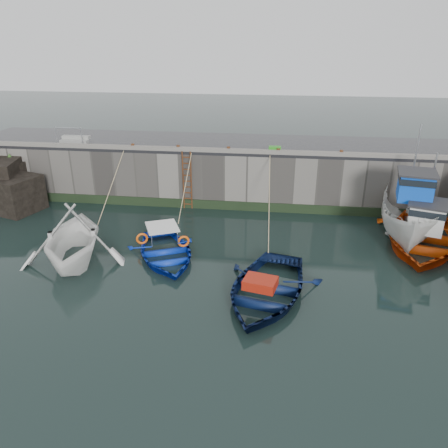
# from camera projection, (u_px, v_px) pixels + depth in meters

# --- Properties ---
(ground) EXTENTS (120.00, 120.00, 0.00)m
(ground) POSITION_uv_depth(u_px,v_px,m) (186.00, 316.00, 14.93)
(ground) COLOR black
(ground) RESTS_ON ground
(quay_back) EXTENTS (30.00, 5.00, 3.00)m
(quay_back) POSITION_uv_depth(u_px,v_px,m) (230.00, 170.00, 25.70)
(quay_back) COLOR slate
(quay_back) RESTS_ON ground
(road_back) EXTENTS (30.00, 5.00, 0.16)m
(road_back) POSITION_uv_depth(u_px,v_px,m) (230.00, 144.00, 25.07)
(road_back) COLOR black
(road_back) RESTS_ON quay_back
(kerb_back) EXTENTS (30.00, 0.30, 0.20)m
(kerb_back) POSITION_uv_depth(u_px,v_px,m) (224.00, 150.00, 22.86)
(kerb_back) COLOR slate
(kerb_back) RESTS_ON road_back
(algae_back) EXTENTS (30.00, 0.08, 0.50)m
(algae_back) POSITION_uv_depth(u_px,v_px,m) (224.00, 205.00, 23.89)
(algae_back) COLOR black
(algae_back) RESTS_ON ground
(ladder) EXTENTS (0.51, 0.08, 3.20)m
(ladder) POSITION_uv_depth(u_px,v_px,m) (187.00, 181.00, 23.54)
(ladder) COLOR #3F1E0F
(ladder) RESTS_ON ground
(boat_near_white) EXTENTS (5.81, 6.30, 2.77)m
(boat_near_white) POSITION_uv_depth(u_px,v_px,m) (76.00, 260.00, 18.59)
(boat_near_white) COLOR white
(boat_near_white) RESTS_ON ground
(boat_near_white_rope) EXTENTS (0.04, 4.93, 3.10)m
(boat_near_white_rope) POSITION_uv_depth(u_px,v_px,m) (114.00, 219.00, 22.77)
(boat_near_white_rope) COLOR tan
(boat_near_white_rope) RESTS_ON ground
(boat_near_blue) EXTENTS (4.85, 5.50, 0.95)m
(boat_near_blue) POSITION_uv_depth(u_px,v_px,m) (166.00, 257.00, 18.85)
(boat_near_blue) COLOR #0C2EB4
(boat_near_blue) RESTS_ON ground
(boat_near_blue_rope) EXTENTS (0.04, 4.29, 3.10)m
(boat_near_blue_rope) POSITION_uv_depth(u_px,v_px,m) (186.00, 220.00, 22.68)
(boat_near_blue_rope) COLOR tan
(boat_near_blue_rope) RESTS_ON ground
(boat_near_navy) EXTENTS (4.96, 6.12, 1.12)m
(boat_near_navy) POSITION_uv_depth(u_px,v_px,m) (265.00, 296.00, 16.07)
(boat_near_navy) COLOR #09173C
(boat_near_navy) RESTS_ON ground
(boat_near_navy_rope) EXTENTS (0.04, 6.45, 3.10)m
(boat_near_navy_rope) POSITION_uv_depth(u_px,v_px,m) (270.00, 234.00, 21.03)
(boat_near_navy_rope) COLOR tan
(boat_near_navy_rope) RESTS_ON ground
(boat_far_white) EXTENTS (3.49, 6.64, 5.44)m
(boat_far_white) POSITION_uv_depth(u_px,v_px,m) (408.00, 217.00, 20.36)
(boat_far_white) COLOR silver
(boat_far_white) RESTS_ON ground
(boat_far_orange) EXTENTS (6.37, 7.58, 4.35)m
(boat_far_orange) POSITION_uv_depth(u_px,v_px,m) (422.00, 236.00, 19.80)
(boat_far_orange) COLOR #D6430B
(boat_far_orange) RESTS_ON ground
(fish_crate) EXTENTS (0.64, 0.40, 0.33)m
(fish_crate) POSITION_uv_depth(u_px,v_px,m) (275.00, 149.00, 22.78)
(fish_crate) COLOR #248818
(fish_crate) RESTS_ON road_back
(railing) EXTENTS (1.60, 1.05, 1.00)m
(railing) POSITION_uv_depth(u_px,v_px,m) (75.00, 139.00, 24.85)
(railing) COLOR #A5A8AD
(railing) RESTS_ON road_back
(bollard_a) EXTENTS (0.18, 0.18, 0.28)m
(bollard_a) POSITION_uv_depth(u_px,v_px,m) (133.00, 146.00, 23.52)
(bollard_a) COLOR #3F1E0F
(bollard_a) RESTS_ON road_back
(bollard_b) EXTENTS (0.18, 0.18, 0.28)m
(bollard_b) POSITION_uv_depth(u_px,v_px,m) (178.00, 148.00, 23.23)
(bollard_b) COLOR #3F1E0F
(bollard_b) RESTS_ON road_back
(bollard_c) EXTENTS (0.18, 0.18, 0.28)m
(bollard_c) POSITION_uv_depth(u_px,v_px,m) (228.00, 149.00, 22.91)
(bollard_c) COLOR #3F1E0F
(bollard_c) RESTS_ON road_back
(bollard_d) EXTENTS (0.18, 0.18, 0.28)m
(bollard_d) POSITION_uv_depth(u_px,v_px,m) (278.00, 151.00, 22.60)
(bollard_d) COLOR #3F1E0F
(bollard_d) RESTS_ON road_back
(bollard_e) EXTENTS (0.18, 0.18, 0.28)m
(bollard_e) POSITION_uv_depth(u_px,v_px,m) (341.00, 153.00, 22.22)
(bollard_e) COLOR #3F1E0F
(bollard_e) RESTS_ON road_back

